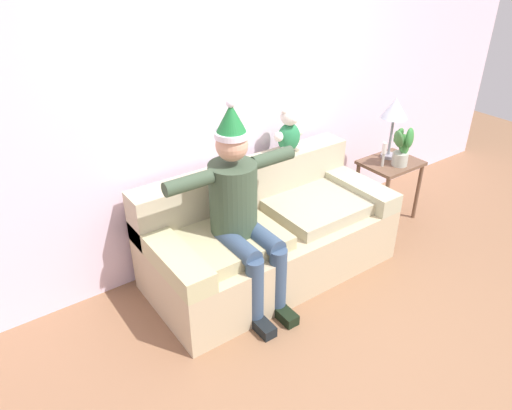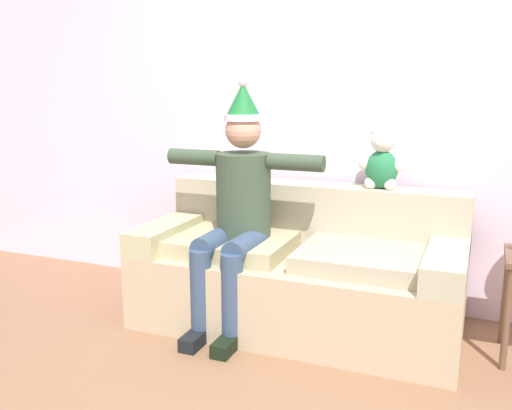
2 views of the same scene
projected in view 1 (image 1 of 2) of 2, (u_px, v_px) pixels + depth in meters
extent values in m
plane|color=#8A6245|center=(355.00, 341.00, 3.33)|extent=(10.00, 10.00, 0.00)
cube|color=silver|center=(227.00, 93.00, 3.75)|extent=(7.00, 0.10, 2.70)
cube|color=tan|center=(271.00, 248.00, 3.89)|extent=(1.96, 0.91, 0.45)
cube|color=#BBAF92|center=(246.00, 186.00, 3.92)|extent=(1.96, 0.24, 0.39)
cube|color=#B8B385|center=(169.00, 254.00, 3.30)|extent=(0.22, 0.91, 0.15)
cube|color=#B3B292|center=(352.00, 186.00, 4.18)|extent=(0.22, 0.91, 0.15)
cube|color=tan|center=(227.00, 240.00, 3.50)|extent=(0.78, 0.64, 0.10)
cube|color=#AEA78A|center=(318.00, 205.00, 3.94)|extent=(0.78, 0.64, 0.10)
cylinder|color=#384A37|center=(233.00, 198.00, 3.41)|extent=(0.34, 0.34, 0.52)
sphere|color=tan|center=(232.00, 145.00, 3.21)|extent=(0.22, 0.22, 0.22)
cylinder|color=white|center=(232.00, 134.00, 3.17)|extent=(0.23, 0.23, 0.04)
cone|color=#1B6D31|center=(231.00, 118.00, 3.11)|extent=(0.21, 0.21, 0.20)
sphere|color=white|center=(231.00, 103.00, 3.06)|extent=(0.06, 0.06, 0.06)
cylinder|color=#374C68|center=(238.00, 246.00, 3.34)|extent=(0.14, 0.40, 0.14)
cylinder|color=#374C68|center=(255.00, 293.00, 3.34)|extent=(0.13, 0.13, 0.55)
cube|color=black|center=(261.00, 325.00, 3.40)|extent=(0.10, 0.24, 0.08)
cylinder|color=#374C68|center=(261.00, 237.00, 3.45)|extent=(0.14, 0.40, 0.14)
cylinder|color=#374C68|center=(278.00, 282.00, 3.44)|extent=(0.13, 0.13, 0.55)
cube|color=black|center=(284.00, 314.00, 3.50)|extent=(0.10, 0.24, 0.08)
cylinder|color=#384A37|center=(188.00, 183.00, 3.13)|extent=(0.34, 0.10, 0.10)
cylinder|color=#384A37|center=(272.00, 158.00, 3.47)|extent=(0.34, 0.10, 0.10)
ellipsoid|color=#267847|center=(289.00, 137.00, 3.98)|extent=(0.20, 0.16, 0.24)
sphere|color=white|center=(290.00, 116.00, 3.89)|extent=(0.15, 0.15, 0.15)
sphere|color=white|center=(294.00, 120.00, 3.85)|extent=(0.07, 0.07, 0.07)
sphere|color=white|center=(285.00, 111.00, 3.83)|extent=(0.05, 0.05, 0.05)
sphere|color=white|center=(295.00, 109.00, 3.89)|extent=(0.05, 0.05, 0.05)
sphere|color=white|center=(279.00, 137.00, 3.91)|extent=(0.08, 0.08, 0.08)
sphere|color=white|center=(285.00, 150.00, 3.97)|extent=(0.08, 0.08, 0.08)
sphere|color=white|center=(299.00, 131.00, 4.01)|extent=(0.08, 0.08, 0.08)
sphere|color=white|center=(296.00, 146.00, 4.03)|extent=(0.08, 0.08, 0.08)
cube|color=brown|center=(391.00, 163.00, 4.47)|extent=(0.52, 0.42, 0.03)
cylinder|color=brown|center=(385.00, 206.00, 4.37)|extent=(0.04, 0.04, 0.56)
cylinder|color=brown|center=(418.00, 192.00, 4.61)|extent=(0.04, 0.04, 0.56)
cylinder|color=brown|center=(356.00, 191.00, 4.63)|extent=(0.04, 0.04, 0.56)
cylinder|color=brown|center=(388.00, 178.00, 4.86)|extent=(0.04, 0.04, 0.56)
cylinder|color=gray|center=(388.00, 156.00, 4.54)|extent=(0.14, 0.14, 0.03)
cylinder|color=gray|center=(391.00, 136.00, 4.44)|extent=(0.02, 0.02, 0.36)
cone|color=silver|center=(395.00, 108.00, 4.31)|extent=(0.24, 0.24, 0.18)
cylinder|color=#B5B9AA|center=(400.00, 159.00, 4.36)|extent=(0.14, 0.14, 0.12)
ellipsoid|color=#42893F|center=(404.00, 144.00, 4.33)|extent=(0.13, 0.17, 0.21)
ellipsoid|color=#3C7E3A|center=(399.00, 135.00, 4.29)|extent=(0.15, 0.13, 0.21)
ellipsoid|color=#40783D|center=(399.00, 139.00, 4.23)|extent=(0.12, 0.11, 0.20)
ellipsoid|color=#37863C|center=(410.00, 138.00, 4.22)|extent=(0.12, 0.10, 0.19)
cylinder|color=beige|center=(383.00, 160.00, 4.34)|extent=(0.02, 0.02, 0.13)
cylinder|color=white|center=(385.00, 148.00, 4.28)|extent=(0.04, 0.04, 0.10)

